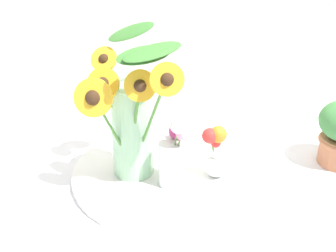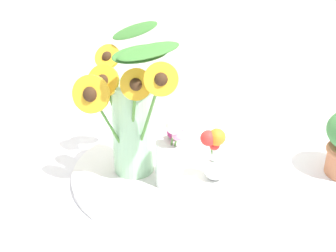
{
  "view_description": "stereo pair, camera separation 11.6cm",
  "coord_description": "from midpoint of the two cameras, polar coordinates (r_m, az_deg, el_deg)",
  "views": [
    {
      "loc": [
        0.07,
        -0.99,
        0.69
      ],
      "look_at": [
        0.02,
        0.03,
        0.15
      ],
      "focal_mm": 50.0,
      "sensor_mm": 36.0,
      "label": 1
    },
    {
      "loc": [
        0.19,
        -0.98,
        0.69
      ],
      "look_at": [
        0.02,
        0.03,
        0.15
      ],
      "focal_mm": 50.0,
      "sensor_mm": 36.0,
      "label": 2
    }
  ],
  "objects": [
    {
      "name": "serving_tray",
      "position": [
        1.23,
        2.71,
        -5.88
      ],
      "size": [
        0.5,
        0.5,
        0.02
      ],
      "color": "white",
      "rests_on": "ground_plane"
    },
    {
      "name": "ground_plane",
      "position": [
        1.21,
        1.74,
        -7.02
      ],
      "size": [
        6.0,
        6.0,
        0.0
      ],
      "primitive_type": "plane",
      "color": "silver"
    },
    {
      "name": "mason_jar_sunflowers",
      "position": [
        1.14,
        -1.65,
        1.2
      ],
      "size": [
        0.27,
        0.24,
        0.38
      ],
      "color": "#99CC9E",
      "rests_on": "serving_tray"
    },
    {
      "name": "vase_bulb_right",
      "position": [
        1.17,
        8.51,
        -3.64
      ],
      "size": [
        0.07,
        0.06,
        0.15
      ],
      "color": "white",
      "rests_on": "serving_tray"
    },
    {
      "name": "vase_small_center",
      "position": [
        1.13,
        3.24,
        -3.72
      ],
      "size": [
        0.07,
        0.08,
        0.2
      ],
      "color": "white",
      "rests_on": "serving_tray"
    }
  ]
}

